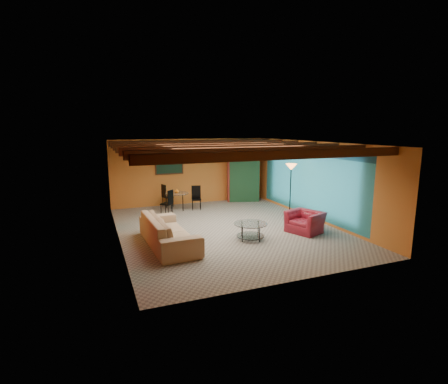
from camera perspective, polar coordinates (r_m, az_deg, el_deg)
name	(u,v)px	position (r m, az deg, el deg)	size (l,w,h in m)	color
room	(225,154)	(10.53, 0.18, 6.40)	(6.52, 8.01, 2.71)	gray
sofa	(168,231)	(9.41, -9.29, -6.45)	(2.73, 1.07, 0.80)	tan
armchair	(305,222)	(10.72, 13.41, -4.88)	(1.00, 0.87, 0.65)	maroon
coffee_table	(250,231)	(9.82, 4.45, -6.55)	(0.95, 0.95, 0.49)	white
dining_table	(177,198)	(13.27, -7.87, -1.05)	(1.79, 1.79, 0.93)	white
armoire	(242,176)	(14.81, 2.95, 2.71)	(1.24, 0.61, 2.18)	maroon
floor_lamp	(290,191)	(12.27, 11.04, 0.23)	(0.39, 0.39, 1.92)	black
ceiling_fan	(226,154)	(10.42, 0.41, 6.36)	(1.50, 1.50, 0.44)	#472614
painting	(169,165)	(14.00, -9.14, 4.43)	(1.05, 0.03, 0.65)	black
potted_plant	(242,145)	(14.68, 3.00, 7.93)	(0.47, 0.41, 0.52)	#26661E
vase	(177,184)	(13.17, -7.94, 1.31)	(0.17, 0.17, 0.18)	orange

